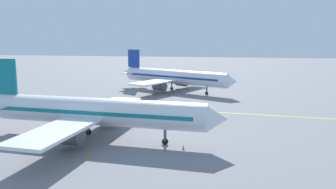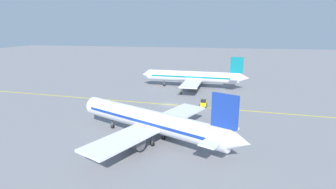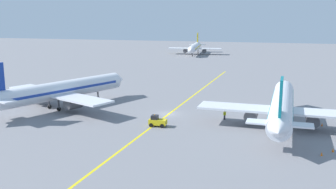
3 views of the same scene
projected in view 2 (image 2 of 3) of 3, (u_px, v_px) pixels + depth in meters
ground_plane at (170, 105)px, 68.21m from camera, size 400.00×400.00×0.00m
apron_yellow_centreline at (170, 105)px, 68.21m from camera, size 8.52×119.75×0.01m
airplane_at_gate at (151, 121)px, 45.61m from camera, size 27.65×33.59×10.60m
airplane_adjacent_stand at (194, 77)px, 86.26m from camera, size 28.22×35.51×10.60m
baggage_tug_white at (204, 103)px, 66.49m from camera, size 3.00×1.75×2.11m
ground_crew_worker at (181, 92)px, 78.08m from camera, size 0.45×0.43×1.68m
traffic_cone_near_nose at (158, 84)px, 91.38m from camera, size 0.32×0.32×0.55m
traffic_cone_mid_apron at (226, 84)px, 91.51m from camera, size 0.32×0.32×0.55m
traffic_cone_by_wingtip at (233, 85)px, 89.48m from camera, size 0.32×0.32×0.55m
traffic_cone_far_edge at (189, 83)px, 94.16m from camera, size 0.32×0.32×0.55m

